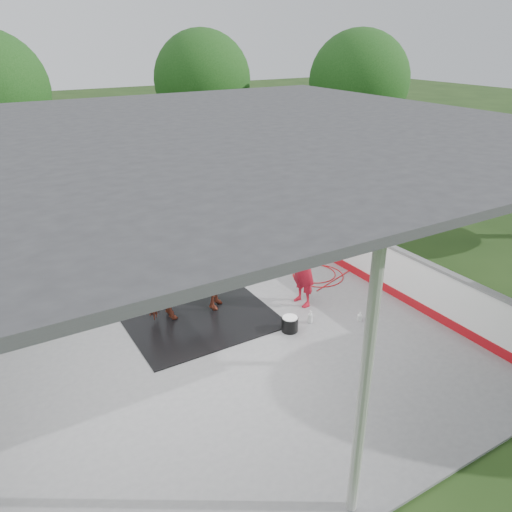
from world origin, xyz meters
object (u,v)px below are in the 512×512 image
horse (195,279)px  handler (304,266)px  dasher_board (370,260)px  wash_bucket (290,324)px

horse → handler: size_ratio=1.10×
dasher_board → horse: (-4.29, 0.62, 0.33)m
horse → wash_bucket: (1.36, -1.50, -0.71)m
dasher_board → horse: 4.35m
handler → dasher_board: bearing=90.9°
dasher_board → handler: 2.08m
dasher_board → handler: (-2.05, -0.11, 0.37)m
horse → dasher_board: bearing=-94.4°
horse → wash_bucket: bearing=-134.1°
dasher_board → handler: handler is taller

